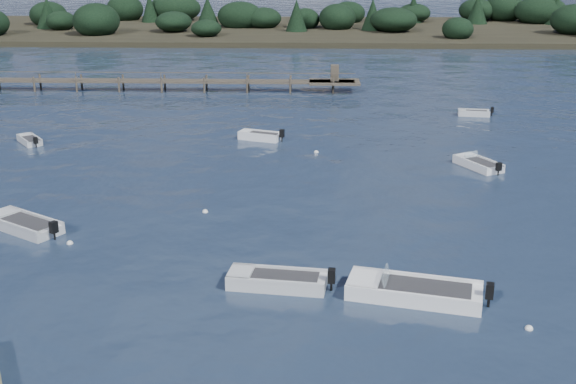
{
  "coord_description": "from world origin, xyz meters",
  "views": [
    {
      "loc": [
        1.62,
        -23.59,
        13.87
      ],
      "look_at": [
        0.44,
        14.0,
        1.0
      ],
      "focal_mm": 45.0,
      "sensor_mm": 36.0,
      "label": 1
    }
  ],
  "objects_px": {
    "tender_far_grey": "(30,141)",
    "dinghy_mid_grey": "(24,226)",
    "dinghy_mid_white_a": "(413,294)",
    "dinghy_extra_a": "(478,165)",
    "jetty": "(79,81)",
    "dinghy_extra_b": "(277,283)",
    "tender_far_white": "(260,137)",
    "tender_far_grey_b": "(474,114)"
  },
  "relations": [
    {
      "from": "tender_far_white",
      "to": "jetty",
      "type": "xyz_separation_m",
      "value": [
        -19.59,
        18.91,
        0.81
      ]
    },
    {
      "from": "tender_far_white",
      "to": "jetty",
      "type": "bearing_deg",
      "value": 136.01
    },
    {
      "from": "dinghy_extra_a",
      "to": "dinghy_extra_b",
      "type": "relative_size",
      "value": 0.81
    },
    {
      "from": "dinghy_mid_white_a",
      "to": "dinghy_mid_grey",
      "type": "relative_size",
      "value": 1.29
    },
    {
      "from": "dinghy_mid_white_a",
      "to": "jetty",
      "type": "height_order",
      "value": "jetty"
    },
    {
      "from": "dinghy_extra_b",
      "to": "jetty",
      "type": "bearing_deg",
      "value": 116.77
    },
    {
      "from": "dinghy_mid_grey",
      "to": "tender_far_white",
      "type": "bearing_deg",
      "value": 59.39
    },
    {
      "from": "dinghy_extra_b",
      "to": "tender_far_grey_b",
      "type": "relative_size",
      "value": 1.55
    },
    {
      "from": "dinghy_mid_grey",
      "to": "dinghy_extra_b",
      "type": "bearing_deg",
      "value": -24.84
    },
    {
      "from": "jetty",
      "to": "tender_far_grey_b",
      "type": "bearing_deg",
      "value": -15.31
    },
    {
      "from": "dinghy_extra_b",
      "to": "dinghy_mid_white_a",
      "type": "relative_size",
      "value": 0.78
    },
    {
      "from": "dinghy_extra_b",
      "to": "tender_far_grey_b",
      "type": "bearing_deg",
      "value": 65.2
    },
    {
      "from": "dinghy_mid_white_a",
      "to": "dinghy_extra_a",
      "type": "bearing_deg",
      "value": 70.31
    },
    {
      "from": "dinghy_extra_b",
      "to": "dinghy_mid_grey",
      "type": "xyz_separation_m",
      "value": [
        -13.38,
        6.19,
        -0.01
      ]
    },
    {
      "from": "tender_far_white",
      "to": "dinghy_mid_white_a",
      "type": "relative_size",
      "value": 0.59
    },
    {
      "from": "dinghy_extra_b",
      "to": "tender_far_grey",
      "type": "relative_size",
      "value": 1.63
    },
    {
      "from": "dinghy_mid_white_a",
      "to": "dinghy_mid_grey",
      "type": "distance_m",
      "value": 20.35
    },
    {
      "from": "dinghy_extra_a",
      "to": "dinghy_extra_b",
      "type": "bearing_deg",
      "value": -124.72
    },
    {
      "from": "dinghy_extra_a",
      "to": "jetty",
      "type": "height_order",
      "value": "jetty"
    },
    {
      "from": "dinghy_extra_b",
      "to": "tender_far_grey_b",
      "type": "xyz_separation_m",
      "value": [
        15.43,
        33.38,
        -0.03
      ]
    },
    {
      "from": "dinghy_extra_a",
      "to": "tender_far_white",
      "type": "bearing_deg",
      "value": 155.54
    },
    {
      "from": "tender_far_white",
      "to": "tender_far_grey_b",
      "type": "height_order",
      "value": "tender_far_white"
    },
    {
      "from": "dinghy_extra_a",
      "to": "tender_far_white",
      "type": "xyz_separation_m",
      "value": [
        -14.87,
        6.76,
        0.02
      ]
    },
    {
      "from": "tender_far_grey",
      "to": "dinghy_mid_grey",
      "type": "xyz_separation_m",
      "value": [
        6.04,
        -16.96,
        0.03
      ]
    },
    {
      "from": "tender_far_white",
      "to": "tender_far_grey_b",
      "type": "bearing_deg",
      "value": 25.89
    },
    {
      "from": "dinghy_mid_grey",
      "to": "dinghy_mid_white_a",
      "type": "bearing_deg",
      "value": -20.24
    },
    {
      "from": "tender_far_grey",
      "to": "dinghy_mid_grey",
      "type": "bearing_deg",
      "value": -70.39
    },
    {
      "from": "dinghy_mid_white_a",
      "to": "jetty",
      "type": "bearing_deg",
      "value": 121.94
    },
    {
      "from": "tender_far_grey",
      "to": "jetty",
      "type": "distance_m",
      "value": 20.66
    },
    {
      "from": "tender_far_white",
      "to": "dinghy_mid_grey",
      "type": "bearing_deg",
      "value": -120.61
    },
    {
      "from": "dinghy_extra_a",
      "to": "dinghy_mid_white_a",
      "type": "distance_m",
      "value": 19.98
    },
    {
      "from": "tender_far_white",
      "to": "dinghy_mid_grey",
      "type": "relative_size",
      "value": 0.77
    },
    {
      "from": "dinghy_extra_a",
      "to": "tender_far_grey_b",
      "type": "xyz_separation_m",
      "value": [
        2.98,
        15.43,
        -0.01
      ]
    },
    {
      "from": "dinghy_extra_b",
      "to": "tender_far_grey_b",
      "type": "height_order",
      "value": "dinghy_extra_b"
    },
    {
      "from": "tender_far_grey",
      "to": "dinghy_mid_white_a",
      "type": "relative_size",
      "value": 0.47
    },
    {
      "from": "tender_far_white",
      "to": "tender_far_grey_b",
      "type": "distance_m",
      "value": 19.84
    },
    {
      "from": "tender_far_grey_b",
      "to": "dinghy_mid_grey",
      "type": "bearing_deg",
      "value": -136.65
    },
    {
      "from": "dinghy_extra_a",
      "to": "tender_far_grey_b",
      "type": "bearing_deg",
      "value": 79.07
    },
    {
      "from": "dinghy_mid_grey",
      "to": "dinghy_extra_a",
      "type": "bearing_deg",
      "value": 24.49
    },
    {
      "from": "tender_far_grey",
      "to": "tender_far_grey_b",
      "type": "height_order",
      "value": "tender_far_grey_b"
    },
    {
      "from": "tender_far_grey_b",
      "to": "jetty",
      "type": "distance_m",
      "value": 38.82
    },
    {
      "from": "dinghy_extra_b",
      "to": "dinghy_extra_a",
      "type": "bearing_deg",
      "value": 55.28
    }
  ]
}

